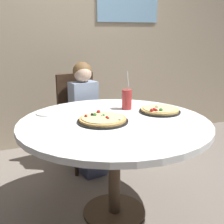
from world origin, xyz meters
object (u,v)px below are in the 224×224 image
Objects in this scene: chair_wooden at (80,115)px; diner_child at (87,124)px; pizza_veggie at (103,120)px; soda_cup at (127,99)px; plate_small at (48,113)px; pizza_cheese at (160,110)px; dining_table at (114,132)px.

diner_child reaches higher than chair_wooden.
diner_child is 0.85m from pizza_veggie.
chair_wooden is at bearing 100.23° from diner_child.
soda_cup reaches higher than plate_small.
pizza_cheese is 0.87m from plate_small.
diner_child is 3.52× the size of soda_cup.
pizza_cheese is at bearing -60.83° from diner_child.
diner_child is at bearing 109.70° from soda_cup.
pizza_cheese is at bearing -17.29° from plate_small.
diner_child reaches higher than plate_small.
dining_table is at bearing -91.05° from diner_child.
chair_wooden reaches higher than dining_table.
diner_child is (0.01, 0.80, -0.18)m from dining_table.
pizza_cheese is at bearing -40.62° from soda_cup.
pizza_veggie is (-0.10, -0.80, 0.28)m from diner_child.
dining_table is 0.98m from chair_wooden.
diner_child is at bearing 82.71° from pizza_veggie.
soda_cup is 1.71× the size of plate_small.
dining_table is 3.80× the size of pizza_veggie.
diner_child reaches higher than soda_cup.
soda_cup reaches higher than chair_wooden.
plate_small is (-0.83, 0.26, -0.01)m from pizza_cheese.
soda_cup reaches higher than pizza_veggie.
dining_table is 0.82m from diner_child.
diner_child is 0.86m from pizza_cheese.
chair_wooden is 1.01m from pizza_veggie.
dining_table is 7.52× the size of plate_small.
soda_cup is (-0.21, 0.18, 0.06)m from pizza_cheese.
chair_wooden is at bearing 115.74° from pizza_cheese.
dining_table is 0.13m from pizza_veggie.
pizza_cheese is at bearing 11.94° from dining_table.
plate_small is at bearing -122.34° from chair_wooden.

